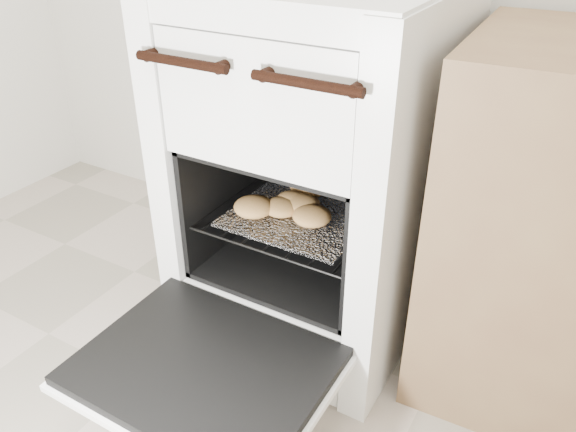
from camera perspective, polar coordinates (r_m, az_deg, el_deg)
stove at (r=1.47m, az=2.88°, el=4.18°), size 0.60×0.67×0.92m
oven_door at (r=1.27m, az=-8.51°, el=-15.09°), size 0.54×0.42×0.04m
oven_rack at (r=1.46m, az=1.58°, el=0.16°), size 0.44×0.42×0.01m
foil_sheet at (r=1.44m, az=1.20°, el=0.02°), size 0.34×0.30×0.01m
baked_rolls at (r=1.45m, az=0.40°, el=1.40°), size 0.28×0.29×0.05m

